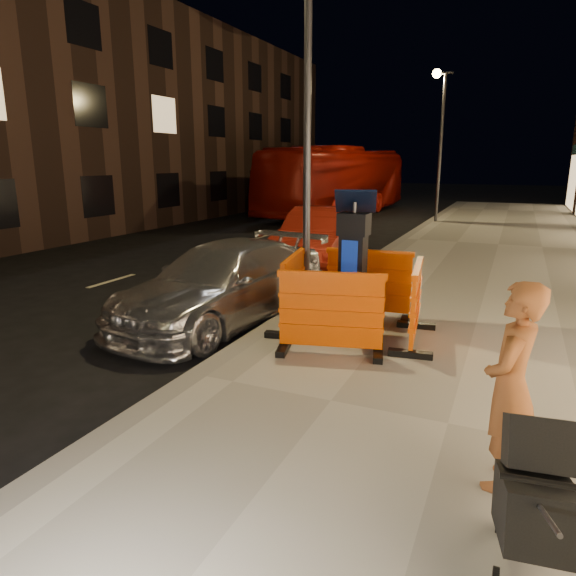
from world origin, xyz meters
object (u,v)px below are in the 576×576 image
at_px(parking_kiosk, 353,267).
at_px(barrier_bldgside, 416,304).
at_px(car_silver, 225,321).
at_px(stroller, 536,503).
at_px(bus_doubledecker, 337,215).
at_px(car_red, 321,265).
at_px(barrier_back, 369,283).
at_px(man, 511,387).
at_px(barrier_front, 331,314).
at_px(barrier_kerbside, 294,290).

height_order(parking_kiosk, barrier_bldgside, parking_kiosk).
xyz_separation_m(car_silver, stroller, (4.74, -4.17, 0.63)).
bearing_deg(bus_doubledecker, car_red, -67.80).
height_order(bus_doubledecker, stroller, bus_doubledecker).
bearing_deg(car_silver, barrier_back, 27.66).
height_order(car_silver, car_red, car_red).
xyz_separation_m(car_silver, car_red, (-0.17, 5.26, 0.00)).
height_order(barrier_back, bus_doubledecker, bus_doubledecker).
relative_size(barrier_back, man, 0.86).
relative_size(man, stroller, 1.77).
height_order(car_silver, man, man).
bearing_deg(bus_doubledecker, barrier_front, -66.23).
bearing_deg(barrier_back, barrier_kerbside, -140.94).
bearing_deg(car_silver, barrier_front, -16.94).
relative_size(barrier_back, car_silver, 0.32).
relative_size(car_silver, stroller, 4.82).
bearing_deg(car_silver, stroller, -32.96).
xyz_separation_m(barrier_front, stroller, (2.43, -3.08, -0.09)).
distance_m(barrier_front, car_red, 6.85).
height_order(car_red, man, man).
bearing_deg(man, car_silver, -112.96).
height_order(barrier_front, man, man).
relative_size(barrier_front, barrier_bldgside, 1.00).
bearing_deg(man, stroller, 25.28).
distance_m(barrier_bldgside, bus_doubledecker, 19.33).
bearing_deg(barrier_front, barrier_bldgside, 31.06).
relative_size(barrier_back, bus_doubledecker, 0.12).
distance_m(barrier_back, barrier_kerbside, 1.34).
bearing_deg(car_red, barrier_front, -74.02).
height_order(barrier_kerbside, barrier_bldgside, same).
distance_m(barrier_kerbside, barrier_bldgside, 1.90).
xyz_separation_m(barrier_front, barrier_kerbside, (-0.95, 0.95, 0.00)).
xyz_separation_m(barrier_back, car_red, (-2.48, 4.45, -0.72)).
height_order(barrier_front, car_silver, barrier_front).
xyz_separation_m(parking_kiosk, barrier_back, (0.00, 0.95, -0.45)).
height_order(barrier_bldgside, stroller, barrier_bldgside).
xyz_separation_m(parking_kiosk, bus_doubledecker, (-6.24, 17.93, -1.17)).
height_order(barrier_back, man, man).
distance_m(car_red, man, 9.79).
bearing_deg(barrier_front, bus_doubledecker, 94.36).
bearing_deg(barrier_back, parking_kiosk, -95.94).
xyz_separation_m(barrier_kerbside, stroller, (3.38, -4.03, -0.09)).
distance_m(barrier_front, car_silver, 2.65).
relative_size(barrier_front, barrier_kerbside, 1.00).
height_order(barrier_front, barrier_bldgside, same).
distance_m(parking_kiosk, stroller, 4.74).
bearing_deg(car_red, barrier_bldgside, -62.92).
height_order(barrier_kerbside, car_red, barrier_kerbside).
distance_m(car_silver, man, 5.68).
distance_m(parking_kiosk, bus_doubledecker, 19.02).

